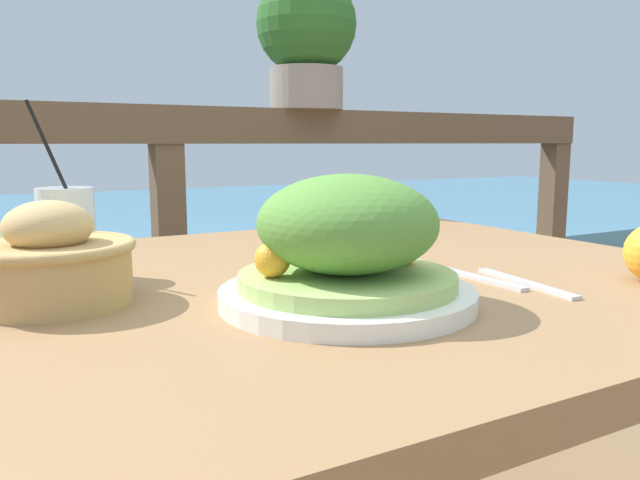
% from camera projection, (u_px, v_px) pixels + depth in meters
% --- Properties ---
extents(patio_table, '(1.16, 0.93, 0.76)m').
position_uv_depth(patio_table, '(318.00, 338.00, 0.89)').
color(patio_table, '#997047').
rests_on(patio_table, ground_plane).
extents(railing_fence, '(2.80, 0.08, 1.03)m').
position_uv_depth(railing_fence, '(168.00, 212.00, 1.52)').
color(railing_fence, brown).
rests_on(railing_fence, ground_plane).
extents(sea_backdrop, '(12.00, 4.00, 0.50)m').
position_uv_depth(sea_backdrop, '(55.00, 259.00, 3.76)').
color(sea_backdrop, teal).
rests_on(sea_backdrop, ground_plane).
extents(salad_plate, '(0.29, 0.29, 0.15)m').
position_uv_depth(salad_plate, '(347.00, 249.00, 0.71)').
color(salad_plate, white).
rests_on(salad_plate, patio_table).
extents(drink_glass, '(0.08, 0.07, 0.24)m').
position_uv_depth(drink_glass, '(67.00, 233.00, 0.84)').
color(drink_glass, silver).
rests_on(drink_glass, patio_table).
extents(bread_basket, '(0.19, 0.19, 0.12)m').
position_uv_depth(bread_basket, '(51.00, 262.00, 0.71)').
color(bread_basket, tan).
rests_on(bread_basket, patio_table).
extents(potted_plant, '(0.26, 0.26, 0.35)m').
position_uv_depth(potted_plant, '(306.00, 36.00, 1.64)').
color(potted_plant, gray).
rests_on(potted_plant, railing_fence).
extents(fork, '(0.02, 0.18, 0.00)m').
position_uv_depth(fork, '(474.00, 277.00, 0.85)').
color(fork, silver).
rests_on(fork, patio_table).
extents(knife, '(0.04, 0.18, 0.00)m').
position_uv_depth(knife, '(525.00, 283.00, 0.81)').
color(knife, silver).
rests_on(knife, patio_table).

